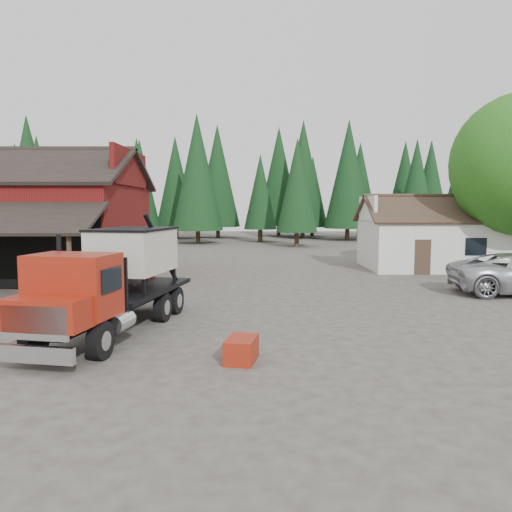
{
  "coord_description": "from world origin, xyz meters",
  "views": [
    {
      "loc": [
        1.99,
        -18.13,
        3.87
      ],
      "look_at": [
        2.02,
        2.65,
        1.8
      ],
      "focal_mm": 35.0,
      "sensor_mm": 36.0,
      "label": 1
    }
  ],
  "objects": [
    {
      "name": "near_pine_b",
      "position": [
        6.0,
        30.0,
        5.89
      ],
      "size": [
        3.96,
        3.96,
        10.4
      ],
      "color": "#382619",
      "rests_on": "ground"
    },
    {
      "name": "equip_box",
      "position": [
        1.64,
        -5.94,
        0.3
      ],
      "size": [
        0.89,
        1.21,
        0.6
      ],
      "primitive_type": "cube",
      "rotation": [
        0.0,
        0.0,
        -0.19
      ],
      "color": "maroon",
      "rests_on": "ground"
    },
    {
      "name": "feed_truck",
      "position": [
        -2.33,
        -2.98,
        1.71
      ],
      "size": [
        3.64,
        8.36,
        3.66
      ],
      "rotation": [
        0.0,
        0.0,
        -0.19
      ],
      "color": "black",
      "rests_on": "ground"
    },
    {
      "name": "near_pine_c",
      "position": [
        22.0,
        26.0,
        6.89
      ],
      "size": [
        4.84,
        4.84,
        12.4
      ],
      "color": "#382619",
      "rests_on": "ground"
    },
    {
      "name": "near_pine_d",
      "position": [
        -4.0,
        34.0,
        7.39
      ],
      "size": [
        5.28,
        5.28,
        13.4
      ],
      "color": "#382619",
      "rests_on": "ground"
    },
    {
      "name": "red_barn",
      "position": [
        -11.0,
        9.9,
        2.69
      ],
      "size": [
        12.8,
        13.63,
        7.18
      ],
      "color": "maroon",
      "rests_on": "ground"
    },
    {
      "name": "conifer_backdrop",
      "position": [
        0.0,
        42.0,
        0.0
      ],
      "size": [
        76.0,
        16.0,
        16.0
      ],
      "primitive_type": null,
      "color": "black",
      "rests_on": "ground"
    },
    {
      "name": "ground",
      "position": [
        0.0,
        0.0,
        0.0
      ],
      "size": [
        120.0,
        120.0,
        0.0
      ],
      "primitive_type": "plane",
      "color": "#3F3A32",
      "rests_on": "ground"
    },
    {
      "name": "farmhouse",
      "position": [
        13.0,
        13.0,
        1.67
      ],
      "size": [
        8.6,
        6.42,
        4.65
      ],
      "color": "silver",
      "rests_on": "ground"
    }
  ]
}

